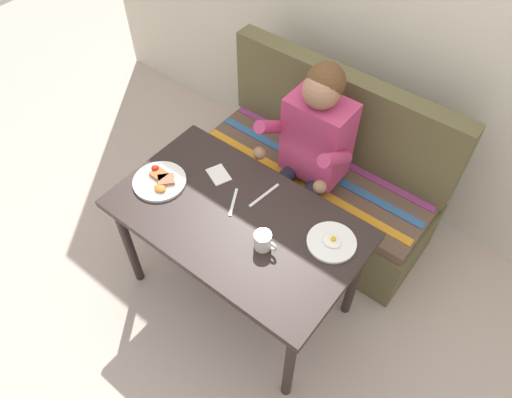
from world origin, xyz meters
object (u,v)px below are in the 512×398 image
object	(u,v)px
plate_eggs	(332,242)
knife	(264,195)
coffee_mug	(263,241)
fork	(233,202)
person	(310,148)
napkin	(219,175)
plate_breakfast	(160,180)
table	(237,227)
couch	(318,179)

from	to	relation	value
plate_eggs	knife	size ratio (longest dim) A/B	1.13
coffee_mug	fork	size ratio (longest dim) A/B	0.69
person	napkin	distance (m)	0.51
plate_breakfast	knife	size ratio (longest dim) A/B	1.33
plate_eggs	coffee_mug	bearing A→B (deg)	-138.42
coffee_mug	napkin	distance (m)	0.49
plate_breakfast	fork	bearing A→B (deg)	18.77
plate_eggs	fork	bearing A→B (deg)	-169.71
table	napkin	size ratio (longest dim) A/B	9.62
plate_eggs	fork	distance (m)	0.51
knife	plate_eggs	bearing A→B (deg)	2.35
plate_eggs	knife	xyz separation A→B (m)	(-0.41, 0.04, -0.01)
knife	couch	bearing A→B (deg)	99.54
plate_breakfast	plate_eggs	xyz separation A→B (m)	(0.87, 0.22, -0.00)
napkin	fork	world-z (taller)	napkin
plate_breakfast	coffee_mug	world-z (taller)	coffee_mug
couch	napkin	distance (m)	0.77
napkin	table	bearing A→B (deg)	-32.00
table	plate_eggs	world-z (taller)	plate_eggs
person	napkin	xyz separation A→B (m)	(-0.26, -0.44, -0.01)
person	napkin	size ratio (longest dim) A/B	9.72
plate_breakfast	napkin	xyz separation A→B (m)	(0.20, 0.22, -0.01)
table	plate_eggs	distance (m)	0.47
plate_breakfast	coffee_mug	xyz separation A→B (m)	(0.64, 0.01, 0.03)
coffee_mug	knife	world-z (taller)	coffee_mug
napkin	coffee_mug	bearing A→B (deg)	-24.86
person	plate_eggs	size ratio (longest dim) A/B	5.38
coffee_mug	fork	world-z (taller)	coffee_mug
couch	fork	distance (m)	0.81
coffee_mug	table	bearing A→B (deg)	164.90
fork	knife	distance (m)	0.16
table	fork	distance (m)	0.12
couch	plate_eggs	world-z (taller)	couch
plate_eggs	coffee_mug	world-z (taller)	coffee_mug
plate_breakfast	plate_eggs	distance (m)	0.90
person	coffee_mug	distance (m)	0.67
coffee_mug	napkin	size ratio (longest dim) A/B	0.95
plate_breakfast	napkin	world-z (taller)	plate_breakfast
fork	knife	bearing A→B (deg)	25.63
coffee_mug	couch	bearing A→B (deg)	103.79
napkin	knife	xyz separation A→B (m)	(0.26, 0.04, -0.00)
person	couch	bearing A→B (deg)	95.21
person	plate_eggs	xyz separation A→B (m)	(0.42, -0.44, -0.00)
table	person	size ratio (longest dim) A/B	0.99
person	knife	distance (m)	0.40
couch	coffee_mug	distance (m)	0.95
couch	coffee_mug	size ratio (longest dim) A/B	12.20
couch	knife	distance (m)	0.71
napkin	plate_breakfast	bearing A→B (deg)	-132.52
plate_breakfast	fork	size ratio (longest dim) A/B	1.57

